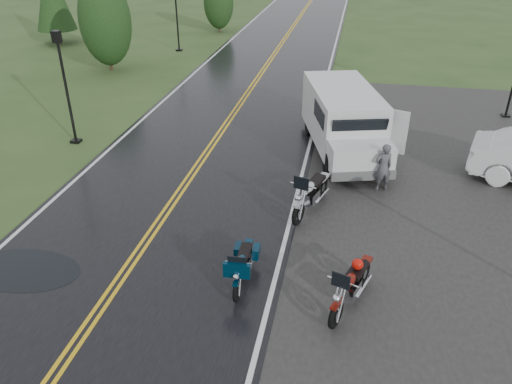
# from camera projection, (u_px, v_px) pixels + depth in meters

# --- Properties ---
(ground) EXTENTS (120.00, 120.00, 0.00)m
(ground) POSITION_uv_depth(u_px,v_px,m) (142.00, 249.00, 13.63)
(ground) COLOR #2D471E
(ground) RESTS_ON ground
(road) EXTENTS (8.00, 100.00, 0.04)m
(road) POSITION_uv_depth(u_px,v_px,m) (229.00, 120.00, 22.20)
(road) COLOR black
(road) RESTS_ON ground
(motorcycle_red) EXTENTS (1.55, 2.42, 1.34)m
(motorcycle_red) POSITION_uv_depth(u_px,v_px,m) (337.00, 305.00, 10.69)
(motorcycle_red) COLOR #59100A
(motorcycle_red) RESTS_ON ground
(motorcycle_teal) EXTENTS (0.78, 2.00, 1.17)m
(motorcycle_teal) POSITION_uv_depth(u_px,v_px,m) (237.00, 282.00, 11.49)
(motorcycle_teal) COLOR #042032
(motorcycle_teal) RESTS_ON ground
(motorcycle_silver) EXTENTS (1.60, 2.66, 1.48)m
(motorcycle_silver) POSITION_uv_depth(u_px,v_px,m) (299.00, 204.00, 14.28)
(motorcycle_silver) COLOR #A3A7AB
(motorcycle_silver) RESTS_ON ground
(van_white) EXTENTS (3.92, 6.61, 2.44)m
(van_white) POSITION_uv_depth(u_px,v_px,m) (331.00, 144.00, 16.87)
(van_white) COLOR silver
(van_white) RESTS_ON ground
(person_at_van) EXTENTS (0.70, 0.59, 1.62)m
(person_at_van) POSITION_uv_depth(u_px,v_px,m) (383.00, 168.00, 16.20)
(person_at_van) COLOR #49484D
(person_at_van) RESTS_ON ground
(lamp_post_near_left) EXTENTS (0.38, 0.38, 4.41)m
(lamp_post_near_left) POSITION_uv_depth(u_px,v_px,m) (66.00, 89.00, 19.03)
(lamp_post_near_left) COLOR black
(lamp_post_near_left) RESTS_ON ground
(lamp_post_far_left) EXTENTS (0.39, 0.39, 4.51)m
(lamp_post_far_left) POSITION_uv_depth(u_px,v_px,m) (177.00, 16.00, 32.71)
(lamp_post_far_left) COLOR black
(lamp_post_far_left) RESTS_ON ground
(tree_left_mid) EXTENTS (2.93, 2.93, 4.58)m
(tree_left_mid) POSITION_uv_depth(u_px,v_px,m) (106.00, 30.00, 28.39)
(tree_left_mid) COLOR #1E3D19
(tree_left_mid) RESTS_ON ground
(tree_left_far) EXTENTS (2.29, 2.29, 3.53)m
(tree_left_far) POSITION_uv_depth(u_px,v_px,m) (219.00, 8.00, 38.46)
(tree_left_far) COLOR #1E3D19
(tree_left_far) RESTS_ON ground
(pine_left_far) EXTENTS (2.68, 2.68, 5.59)m
(pine_left_far) POSITION_uv_depth(u_px,v_px,m) (53.00, 2.00, 34.34)
(pine_left_far) COLOR #1E3D19
(pine_left_far) RESTS_ON ground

